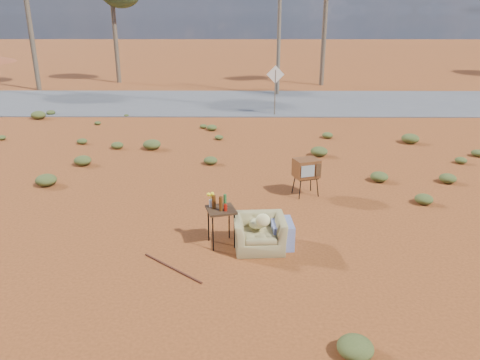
{
  "coord_description": "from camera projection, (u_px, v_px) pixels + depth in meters",
  "views": [
    {
      "loc": [
        0.1,
        -8.75,
        4.45
      ],
      "look_at": [
        0.03,
        1.26,
        0.8
      ],
      "focal_mm": 35.0,
      "sensor_mm": 36.0,
      "label": 1
    }
  ],
  "objects": [
    {
      "name": "highway",
      "position": [
        241.0,
        102.0,
        23.83
      ],
      "size": [
        140.0,
        7.0,
        0.04
      ],
      "primitive_type": "cube",
      "color": "#565659",
      "rests_on": "ground"
    },
    {
      "name": "ground",
      "position": [
        238.0,
        237.0,
        9.75
      ],
      "size": [
        140.0,
        140.0,
        0.0
      ],
      "primitive_type": "plane",
      "color": "brown",
      "rests_on": "ground"
    },
    {
      "name": "rusty_bar",
      "position": [
        172.0,
        268.0,
        8.52
      ],
      "size": [
        1.19,
        1.03,
        0.04
      ],
      "primitive_type": "cylinder",
      "rotation": [
        0.0,
        1.57,
        -0.71
      ],
      "color": "#451E12",
      "rests_on": "ground"
    },
    {
      "name": "utility_pole_center",
      "position": [
        279.0,
        16.0,
        24.76
      ],
      "size": [
        1.4,
        0.2,
        8.0
      ],
      "color": "brown",
      "rests_on": "ground"
    },
    {
      "name": "road_sign",
      "position": [
        275.0,
        81.0,
        20.5
      ],
      "size": [
        0.78,
        0.06,
        2.19
      ],
      "color": "brown",
      "rests_on": "ground"
    },
    {
      "name": "armchair",
      "position": [
        264.0,
        229.0,
        9.17
      ],
      "size": [
        1.21,
        0.82,
        0.88
      ],
      "rotation": [
        0.0,
        0.0,
        0.07
      ],
      "color": "#8F804E",
      "rests_on": "ground"
    },
    {
      "name": "tv_unit",
      "position": [
        306.0,
        169.0,
        11.7
      ],
      "size": [
        0.72,
        0.64,
        0.96
      ],
      "rotation": [
        0.0,
        0.0,
        0.34
      ],
      "color": "black",
      "rests_on": "ground"
    },
    {
      "name": "side_table",
      "position": [
        219.0,
        207.0,
        9.18
      ],
      "size": [
        0.67,
        0.67,
        1.08
      ],
      "rotation": [
        0.0,
        0.0,
        0.27
      ],
      "color": "#342313",
      "rests_on": "ground"
    },
    {
      "name": "scrub_patch",
      "position": [
        212.0,
        165.0,
        13.85
      ],
      "size": [
        17.49,
        8.07,
        0.33
      ],
      "color": "#454D21",
      "rests_on": "ground"
    }
  ]
}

